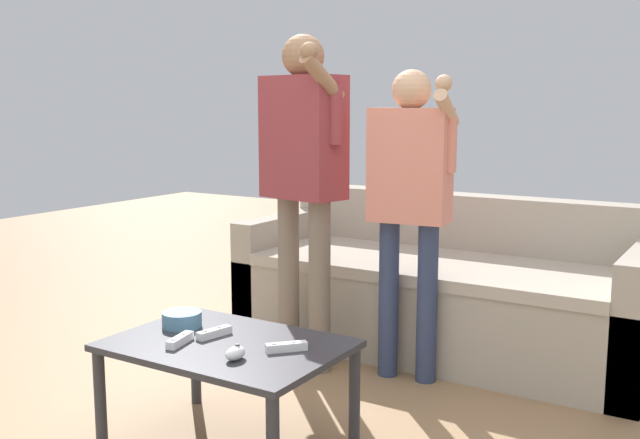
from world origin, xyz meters
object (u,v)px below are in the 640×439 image
Objects in this scene: game_remote_nunchuk at (235,353)px; player_center at (410,188)px; couch at (443,293)px; coffee_table at (227,356)px; snack_bowl at (182,319)px; player_left at (303,162)px; game_remote_wand_near at (180,340)px; game_remote_wand_far at (286,347)px; game_remote_wand_spare at (214,333)px.

player_center reaches higher than game_remote_nunchuk.
couch is 2.48× the size of coffee_table.
game_remote_nunchuk is at bearing -24.44° from snack_bowl.
player_left is (-0.24, 0.90, 0.66)m from coffee_table.
player_center is at bearing 70.49° from game_remote_wand_near.
game_remote_wand_near is (-0.40, -1.13, -0.48)m from player_center.
game_remote_wand_far is at bearing -91.23° from player_center.
game_remote_wand_near is at bearing -110.40° from game_remote_wand_spare.
game_remote_nunchuk is (0.14, -0.13, 0.08)m from coffee_table.
game_remote_nunchuk is at bearing -34.85° from game_remote_wand_spare.
game_remote_wand_near is 0.14m from game_remote_wand_spare.
game_remote_nunchuk is 0.06× the size of player_center.
couch reaches higher than snack_bowl.
couch is at bearing 71.47° from snack_bowl.
couch is 13.60× the size of snack_bowl.
game_remote_wand_near is (0.11, -1.01, -0.59)m from player_left.
player_left is at bearing 119.49° from game_remote_wand_far.
couch reaches higher than game_remote_wand_spare.
snack_bowl is 0.46m from game_remote_nunchuk.
game_remote_nunchuk is at bearing -95.91° from player_center.
coffee_table is 5.64× the size of game_remote_wand_spare.
game_remote_wand_spare is at bearing -9.42° from snack_bowl.
coffee_table is 0.53× the size of player_left.
player_center is 10.74× the size of game_remote_wand_far.
player_left is 1.15m from game_remote_wand_far.
snack_bowl reaches higher than game_remote_nunchuk.
game_remote_wand_spare is at bearing 69.60° from game_remote_wand_near.
game_remote_nunchuk is 0.58× the size of game_remote_wand_spare.
game_remote_wand_far is 0.89× the size of game_remote_wand_spare.
couch is 1.09m from player_left.
game_remote_wand_spare is at bearing -101.43° from couch.
player_center is at bearing 84.09° from game_remote_nunchuk.
player_center is 0.90× the size of player_left.
game_remote_wand_far is (0.10, 0.17, -0.01)m from game_remote_nunchuk.
game_remote_wand_spare is at bearing 145.15° from game_remote_nunchuk.
coffee_table is at bearing -18.21° from game_remote_wand_spare.
game_remote_wand_near is 1.12× the size of game_remote_wand_far.
game_remote_wand_near is (0.14, -0.17, -0.01)m from snack_bowl.
couch is 1.58m from coffee_table.
game_remote_wand_spare is at bearing -109.39° from player_center.
game_remote_wand_far is at bearing -60.51° from player_left.
coffee_table is 0.30m from snack_bowl.
couch is at bearing 78.57° from game_remote_wand_spare.
couch is 24.32× the size of game_remote_nunchuk.
coffee_table is 0.26m from game_remote_wand_far.
coffee_table is 5.47× the size of snack_bowl.
game_remote_nunchuk reaches higher than game_remote_wand_far.
game_remote_wand_far is at bearing -2.48° from snack_bowl.
game_remote_nunchuk is at bearing -5.09° from game_remote_wand_near.
snack_bowl is 0.52m from game_remote_wand_far.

